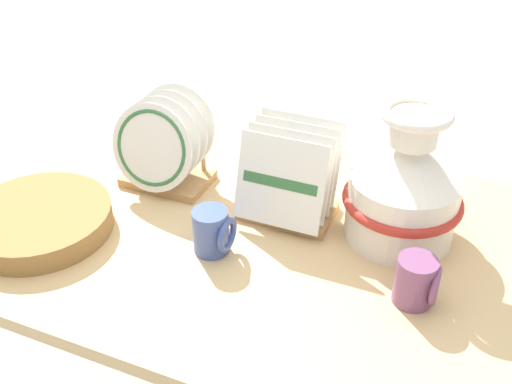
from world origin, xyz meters
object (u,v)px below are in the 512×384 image
(dish_rack_round_plates, at_px, (163,151))
(mug_plum_glaze, at_px, (417,281))
(ceramic_vase, at_px, (404,187))
(dish_rack_square_plates, at_px, (289,185))
(wicker_charger_stack, at_px, (39,220))
(mug_cobalt_glaze, at_px, (213,232))

(dish_rack_round_plates, distance_m, mug_plum_glaze, 0.69)
(ceramic_vase, relative_size, dish_rack_square_plates, 1.42)
(dish_rack_round_plates, height_order, wicker_charger_stack, dish_rack_round_plates)
(dish_rack_square_plates, distance_m, wicker_charger_stack, 0.58)
(ceramic_vase, height_order, mug_plum_glaze, ceramic_vase)
(ceramic_vase, relative_size, dish_rack_round_plates, 1.34)
(wicker_charger_stack, bearing_deg, dish_rack_square_plates, 28.82)
(mug_cobalt_glaze, bearing_deg, dish_rack_square_plates, 61.59)
(dish_rack_square_plates, xyz_separation_m, mug_plum_glaze, (0.33, -0.18, -0.03))
(dish_rack_round_plates, relative_size, wicker_charger_stack, 0.72)
(mug_cobalt_glaze, xyz_separation_m, mug_plum_glaze, (0.44, 0.01, 0.00))
(ceramic_vase, distance_m, mug_cobalt_glaze, 0.43)
(dish_rack_round_plates, bearing_deg, dish_rack_square_plates, -0.78)
(ceramic_vase, distance_m, wicker_charger_stack, 0.83)
(dish_rack_round_plates, xyz_separation_m, dish_rack_square_plates, (0.34, -0.00, -0.01))
(mug_cobalt_glaze, height_order, mug_plum_glaze, same)
(mug_cobalt_glaze, distance_m, mug_plum_glaze, 0.44)
(dish_rack_round_plates, bearing_deg, mug_cobalt_glaze, -40.40)
(ceramic_vase, xyz_separation_m, dish_rack_round_plates, (-0.59, -0.02, -0.03))
(dish_rack_round_plates, xyz_separation_m, mug_plum_glaze, (0.67, -0.19, -0.05))
(mug_plum_glaze, bearing_deg, ceramic_vase, 110.31)
(dish_rack_round_plates, bearing_deg, ceramic_vase, 1.66)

